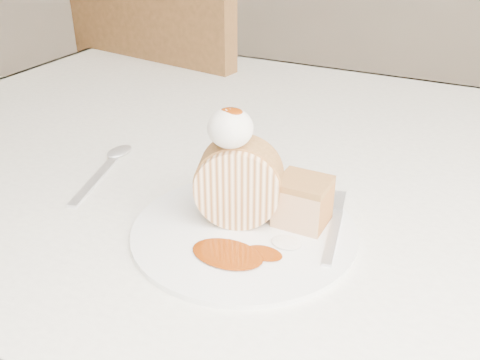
% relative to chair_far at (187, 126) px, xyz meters
% --- Properties ---
extents(table, '(1.40, 0.90, 0.75)m').
position_rel_chair_far_xyz_m(table, '(0.50, -0.46, 0.12)').
color(table, white).
rests_on(table, ground).
extents(chair_far, '(0.51, 0.51, 0.95)m').
position_rel_chair_far_xyz_m(chair_far, '(0.00, 0.00, 0.00)').
color(chair_far, brown).
rests_on(chair_far, ground).
extents(plate, '(0.25, 0.25, 0.01)m').
position_rel_chair_far_xyz_m(plate, '(0.48, -0.65, 0.21)').
color(plate, white).
rests_on(plate, table).
extents(roulade_slice, '(0.10, 0.08, 0.09)m').
position_rel_chair_far_xyz_m(roulade_slice, '(0.47, -0.64, 0.26)').
color(roulade_slice, '#FFDCB1').
rests_on(roulade_slice, plate).
extents(cake_chunk, '(0.05, 0.05, 0.05)m').
position_rel_chair_far_xyz_m(cake_chunk, '(0.53, -0.61, 0.23)').
color(cake_chunk, '#AA7040').
rests_on(cake_chunk, plate).
extents(whipped_cream, '(0.05, 0.05, 0.04)m').
position_rel_chair_far_xyz_m(whipped_cream, '(0.46, -0.64, 0.32)').
color(whipped_cream, white).
rests_on(whipped_cream, roulade_slice).
extents(caramel_drizzle, '(0.02, 0.02, 0.01)m').
position_rel_chair_far_xyz_m(caramel_drizzle, '(0.46, -0.64, 0.35)').
color(caramel_drizzle, '#792B05').
rests_on(caramel_drizzle, whipped_cream).
extents(caramel_pool, '(0.08, 0.05, 0.00)m').
position_rel_chair_far_xyz_m(caramel_pool, '(0.49, -0.70, 0.21)').
color(caramel_pool, '#792B05').
rests_on(caramel_pool, plate).
extents(fork, '(0.05, 0.15, 0.00)m').
position_rel_chair_far_xyz_m(fork, '(0.57, -0.63, 0.21)').
color(fork, silver).
rests_on(fork, plate).
extents(spoon, '(0.07, 0.16, 0.00)m').
position_rel_chair_far_xyz_m(spoon, '(0.26, -0.63, 0.21)').
color(spoon, silver).
rests_on(spoon, table).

